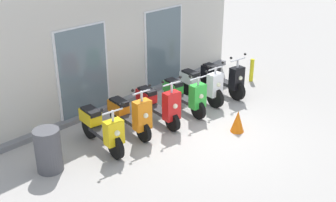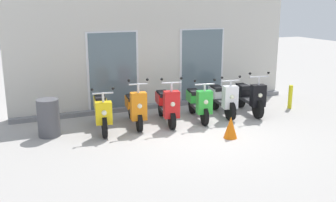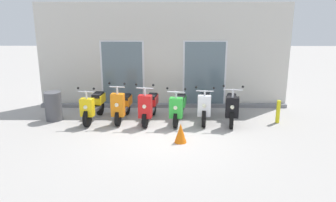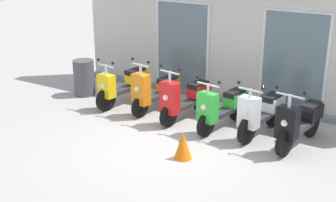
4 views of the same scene
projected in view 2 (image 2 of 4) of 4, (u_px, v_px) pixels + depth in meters
ground_plane at (202, 134)px, 9.38m from camera, size 40.00×40.00×0.00m
storefront_facade at (157, 49)px, 11.57m from camera, size 8.55×0.50×3.55m
scooter_yellow at (102, 111)px, 9.59m from camera, size 0.60×1.64×1.19m
scooter_orange at (135, 107)px, 9.94m from camera, size 0.56×1.56×1.31m
scooter_red at (167, 105)px, 10.17m from camera, size 0.62×1.60×1.31m
scooter_green at (198, 102)px, 10.48m from camera, size 0.65×1.60×1.20m
scooter_white at (223, 98)px, 10.87m from camera, size 0.59×1.65×1.21m
scooter_black at (249, 96)px, 11.06m from camera, size 0.64×1.69×1.28m
traffic_cone at (231, 127)px, 9.09m from camera, size 0.32×0.32×0.52m
curb_bollard at (290, 97)px, 11.57m from camera, size 0.12×0.12×0.70m
trash_bin at (49, 118)px, 9.18m from camera, size 0.52×0.52×0.89m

